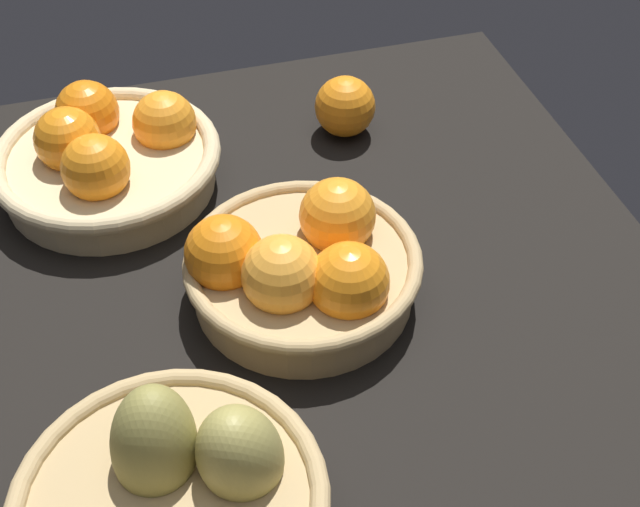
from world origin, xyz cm
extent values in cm
cube|color=black|center=(0.00, 0.00, 1.50)|extent=(84.00, 72.00, 3.00)
cylinder|color=#D3BC8C|center=(22.26, 18.38, 5.12)|extent=(23.45, 23.45, 4.24)
torus|color=#D3BC8C|center=(22.26, 18.38, 7.24)|extent=(25.40, 25.40, 1.95)
sphere|color=orange|center=(17.54, 19.57, 9.36)|extent=(7.25, 7.25, 7.25)
sphere|color=orange|center=(24.66, 11.35, 8.58)|extent=(7.25, 7.25, 7.25)
sphere|color=orange|center=(28.88, 19.55, 8.77)|extent=(7.25, 7.25, 7.25)
sphere|color=orange|center=(23.30, 22.05, 9.38)|extent=(7.25, 7.25, 7.25)
torus|color=tan|center=(-21.54, 18.21, 7.04)|extent=(24.73, 24.73, 1.63)
ellipsoid|color=olive|center=(-17.69, 18.47, 9.00)|extent=(10.98, 10.51, 12.35)
ellipsoid|color=#9E934C|center=(-20.14, 12.25, 8.58)|extent=(7.94, 9.17, 11.15)
cylinder|color=tan|center=(0.44, 1.81, 5.30)|extent=(21.69, 21.69, 4.60)
torus|color=tan|center=(0.44, 1.81, 7.60)|extent=(23.22, 23.22, 1.52)
sphere|color=#F49E33|center=(-2.99, 4.60, 9.33)|extent=(7.60, 7.60, 7.60)
sphere|color=orange|center=(2.97, -2.52, 9.74)|extent=(7.60, 7.60, 7.60)
sphere|color=orange|center=(-5.15, -1.19, 8.88)|extent=(7.60, 7.60, 7.60)
sphere|color=orange|center=(1.49, 9.13, 9.05)|extent=(7.60, 7.60, 7.60)
sphere|color=orange|center=(24.70, -10.10, 6.65)|extent=(7.30, 7.30, 7.30)
camera|label=1|loc=(-56.40, 16.26, 65.67)|focal=47.97mm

